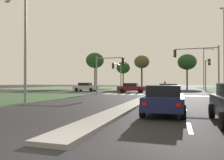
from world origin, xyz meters
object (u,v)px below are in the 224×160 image
at_px(traffic_signal_far_right, 207,69).
at_px(street_lamp_second, 224,49).
at_px(street_lamp_near, 23,42).
at_px(treeline_near, 95,61).
at_px(street_lamp_third, 205,67).
at_px(traffic_signal_near_right, 202,61).
at_px(treeline_third, 142,62).
at_px(car_navy_fifth, 164,99).
at_px(traffic_signal_far_left, 118,71).
at_px(treeline_fourth, 187,62).
at_px(car_maroon_sixth, 132,88).
at_px(car_silver_near, 86,87).
at_px(treeline_second, 123,68).
at_px(traffic_signal_near_left, 107,68).
at_px(pedestrian_at_median, 165,84).
at_px(car_teal_second, 169,91).

distance_m(traffic_signal_far_right, street_lamp_second, 9.74).
distance_m(street_lamp_near, treeline_near, 49.04).
bearing_deg(traffic_signal_far_right, street_lamp_third, 85.42).
xyz_separation_m(traffic_signal_near_right, treeline_third, (-12.66, 34.02, 3.26)).
relative_size(car_navy_fifth, traffic_signal_far_left, 0.77).
distance_m(street_lamp_near, treeline_fourth, 53.34).
bearing_deg(street_lamp_third, car_navy_fifth, -98.55).
bearing_deg(street_lamp_third, treeline_fourth, 104.72).
distance_m(car_maroon_sixth, traffic_signal_far_right, 12.96).
bearing_deg(treeline_near, traffic_signal_far_right, -38.38).
bearing_deg(traffic_signal_far_left, street_lamp_near, -92.69).
relative_size(car_silver_near, traffic_signal_near_right, 0.75).
xyz_separation_m(car_silver_near, treeline_second, (-0.47, 30.11, 5.37)).
distance_m(traffic_signal_far_left, treeline_fourth, 30.16).
xyz_separation_m(street_lamp_near, treeline_third, (1.84, 47.39, 2.55)).
relative_size(car_maroon_sixth, treeline_third, 0.49).
height_order(car_silver_near, traffic_signal_near_left, traffic_signal_near_left).
distance_m(pedestrian_at_median, treeline_near, 26.23).
bearing_deg(car_maroon_sixth, traffic_signal_near_left, -16.67).
xyz_separation_m(traffic_signal_far_right, street_lamp_third, (1.13, 14.13, 1.36)).
bearing_deg(traffic_signal_far_right, car_teal_second, -106.60).
bearing_deg(treeline_fourth, car_maroon_sixth, -106.91).
bearing_deg(street_lamp_near, treeline_near, 104.65).
xyz_separation_m(car_navy_fifth, treeline_fourth, (2.99, 54.59, 6.65)).
bearing_deg(treeline_second, street_lamp_third, -31.21).
bearing_deg(treeline_near, street_lamp_second, -47.45).
relative_size(traffic_signal_far_left, treeline_third, 0.61).
height_order(street_lamp_near, street_lamp_third, street_lamp_third).
bearing_deg(treeline_second, traffic_signal_far_left, -77.95).
relative_size(traffic_signal_near_right, treeline_near, 0.56).
xyz_separation_m(traffic_signal_near_right, street_lamp_third, (2.98, 25.35, 1.07)).
relative_size(traffic_signal_near_left, pedestrian_at_median, 2.86).
xyz_separation_m(car_silver_near, car_maroon_sixth, (8.94, -2.11, -0.03)).
relative_size(car_silver_near, treeline_second, 0.56).
bearing_deg(street_lamp_near, pedestrian_at_median, 75.08).
height_order(car_navy_fifth, traffic_signal_far_right, traffic_signal_far_right).
relative_size(car_navy_fifth, street_lamp_third, 0.47).
distance_m(car_navy_fifth, traffic_signal_far_left, 29.54).
xyz_separation_m(street_lamp_third, treeline_near, (-29.85, 8.61, 3.05)).
distance_m(car_navy_fifth, traffic_signal_near_left, 18.87).
xyz_separation_m(traffic_signal_far_right, street_lamp_near, (-16.35, -24.59, 1.00)).
bearing_deg(treeline_third, treeline_fourth, 17.88).
distance_m(traffic_signal_far_left, treeline_second, 28.55).
bearing_deg(car_teal_second, car_maroon_sixth, 115.49).
bearing_deg(treeline_third, car_silver_near, -103.69).
distance_m(traffic_signal_far_right, treeline_near, 36.90).
distance_m(street_lamp_second, treeline_fourth, 36.44).
bearing_deg(traffic_signal_near_right, treeline_fourth, 90.52).
height_order(car_silver_near, traffic_signal_near_right, traffic_signal_near_right).
relative_size(traffic_signal_near_right, street_lamp_second, 0.57).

